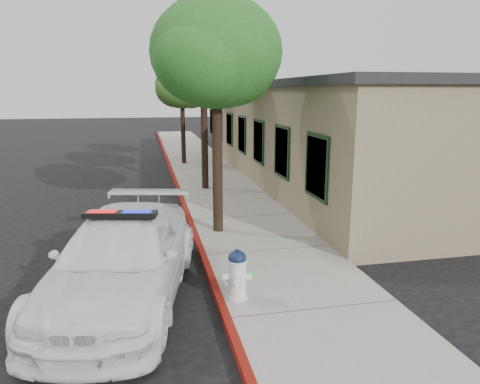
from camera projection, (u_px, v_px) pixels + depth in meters
name	position (u px, v px, depth m)	size (l,w,h in m)	color
ground	(201.00, 261.00, 10.30)	(120.00, 120.00, 0.00)	black
sidewalk	(241.00, 219.00, 13.47)	(3.20, 60.00, 0.15)	gray
red_curb	(190.00, 222.00, 13.15)	(0.14, 60.00, 0.16)	maroon
clapboard_building	(324.00, 131.00, 19.78)	(7.30, 20.89, 4.24)	#90795E
police_car	(123.00, 259.00, 8.28)	(3.38, 5.87, 1.72)	white
fire_hydrant	(237.00, 274.00, 8.03)	(0.54, 0.47, 0.93)	white
street_tree_near	(217.00, 58.00, 11.11)	(3.31, 3.39, 6.06)	black
street_tree_mid	(203.00, 69.00, 16.46)	(3.16, 3.20, 5.96)	black
street_tree_far	(183.00, 88.00, 22.70)	(2.86, 2.72, 5.14)	black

